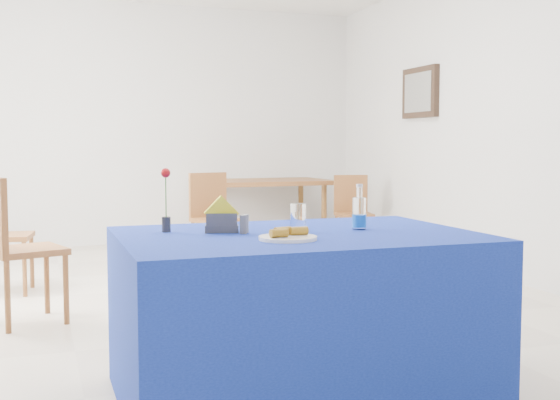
# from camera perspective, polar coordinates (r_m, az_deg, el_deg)

# --- Properties ---
(floor) EXTENTS (7.00, 7.00, 0.00)m
(floor) POSITION_cam_1_polar(r_m,az_deg,el_deg) (5.11, -4.09, -8.63)
(floor) COLOR beige
(floor) RESTS_ON ground
(room_shell) EXTENTS (7.00, 7.00, 7.00)m
(room_shell) POSITION_cam_1_polar(r_m,az_deg,el_deg) (5.01, -4.21, 11.22)
(room_shell) COLOR silver
(room_shell) RESTS_ON ground
(picture_frame) EXTENTS (0.06, 0.64, 0.52)m
(picture_frame) POSITION_cam_1_polar(r_m,az_deg,el_deg) (7.45, 11.33, 8.56)
(picture_frame) COLOR black
(picture_frame) RESTS_ON room_shell
(picture_art) EXTENTS (0.02, 0.52, 0.40)m
(picture_art) POSITION_cam_1_polar(r_m,az_deg,el_deg) (7.44, 11.16, 8.57)
(picture_art) COLOR #998C66
(picture_art) RESTS_ON room_shell
(plate) EXTENTS (0.25, 0.25, 0.01)m
(plate) POSITION_cam_1_polar(r_m,az_deg,el_deg) (2.97, 0.64, -3.10)
(plate) COLOR white
(plate) RESTS_ON blue_table
(drinking_glass) EXTENTS (0.07, 0.07, 0.13)m
(drinking_glass) POSITION_cam_1_polar(r_m,az_deg,el_deg) (3.24, 1.48, -1.44)
(drinking_glass) COLOR white
(drinking_glass) RESTS_ON blue_table
(salt_shaker) EXTENTS (0.03, 0.03, 0.08)m
(salt_shaker) POSITION_cam_1_polar(r_m,az_deg,el_deg) (3.19, -2.81, -1.93)
(salt_shaker) COLOR gray
(salt_shaker) RESTS_ON blue_table
(pepper_shaker) EXTENTS (0.03, 0.03, 0.08)m
(pepper_shaker) POSITION_cam_1_polar(r_m,az_deg,el_deg) (3.16, -3.02, -2.00)
(pepper_shaker) COLOR #5C5C60
(pepper_shaker) RESTS_ON blue_table
(blue_table) EXTENTS (1.60, 1.10, 0.76)m
(blue_table) POSITION_cam_1_polar(r_m,az_deg,el_deg) (3.26, 1.49, -9.35)
(blue_table) COLOR navy
(blue_table) RESTS_ON floor
(water_bottle) EXTENTS (0.07, 0.07, 0.21)m
(water_bottle) POSITION_cam_1_polar(r_m,az_deg,el_deg) (3.35, 6.46, -1.17)
(water_bottle) COLOR white
(water_bottle) RESTS_ON blue_table
(napkin_holder) EXTENTS (0.16, 0.10, 0.17)m
(napkin_holder) POSITION_cam_1_polar(r_m,az_deg,el_deg) (3.21, -4.76, -1.79)
(napkin_holder) COLOR #3A3A3F
(napkin_holder) RESTS_ON blue_table
(rose_vase) EXTENTS (0.04, 0.04, 0.29)m
(rose_vase) POSITION_cam_1_polar(r_m,az_deg,el_deg) (3.26, -9.25, -0.19)
(rose_vase) COLOR #25252A
(rose_vase) RESTS_ON blue_table
(oak_table) EXTENTS (1.49, 0.98, 0.76)m
(oak_table) POSITION_cam_1_polar(r_m,az_deg,el_deg) (8.17, -1.25, 1.11)
(oak_table) COLOR brown
(oak_table) RESTS_ON floor
(chair_bg_left) EXTENTS (0.49, 0.49, 0.89)m
(chair_bg_left) POSITION_cam_1_polar(r_m,az_deg,el_deg) (6.80, -5.48, -0.97)
(chair_bg_left) COLOR brown
(chair_bg_left) RESTS_ON floor
(chair_bg_right) EXTENTS (0.44, 0.44, 0.83)m
(chair_bg_right) POSITION_cam_1_polar(r_m,az_deg,el_deg) (7.66, 5.91, -0.62)
(chair_bg_right) COLOR brown
(chair_bg_right) RESTS_ON floor
(chair_win_a) EXTENTS (0.54, 0.54, 0.96)m
(chair_win_a) POSITION_cam_1_polar(r_m,az_deg,el_deg) (4.81, -20.88, -3.03)
(chair_win_a) COLOR brown
(chair_win_a) RESTS_ON floor
(banana_pieces) EXTENTS (0.19, 0.12, 0.04)m
(banana_pieces) POSITION_cam_1_polar(r_m,az_deg,el_deg) (2.98, 0.59, -2.58)
(banana_pieces) COLOR gold
(banana_pieces) RESTS_ON plate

